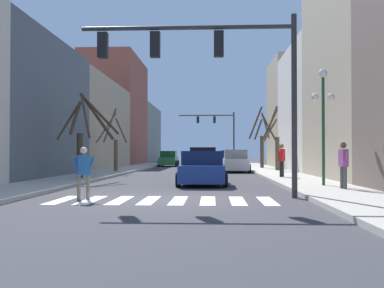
% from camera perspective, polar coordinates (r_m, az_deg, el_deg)
% --- Properties ---
extents(ground_plane, '(240.00, 240.00, 0.00)m').
position_cam_1_polar(ground_plane, '(14.10, -3.50, -7.07)').
color(ground_plane, '#38383D').
extents(sidewalk_right, '(2.87, 90.00, 0.15)m').
position_cam_1_polar(sidewalk_right, '(14.67, 19.95, -6.48)').
color(sidewalk_right, '#ADA89E').
rests_on(sidewalk_right, ground_plane).
extents(building_row_left, '(6.00, 67.82, 12.81)m').
position_cam_1_polar(building_row_left, '(43.11, -13.24, 3.68)').
color(building_row_left, beige).
rests_on(building_row_left, ground_plane).
extents(building_row_right, '(6.00, 40.18, 13.92)m').
position_cam_1_polar(building_row_right, '(28.42, 20.79, 8.31)').
color(building_row_right, '#66564C').
rests_on(building_row_right, ground_plane).
extents(crosswalk_stripes, '(6.75, 2.60, 0.01)m').
position_cam_1_polar(crosswalk_stripes, '(13.87, -3.60, -7.15)').
color(crosswalk_stripes, white).
rests_on(crosswalk_stripes, ground_plane).
extents(traffic_signal_near, '(7.08, 0.28, 5.98)m').
position_cam_1_polar(traffic_signal_near, '(14.97, 2.60, 10.43)').
color(traffic_signal_near, '#2D2D2D').
rests_on(traffic_signal_near, ground_plane).
extents(traffic_signal_far, '(6.97, 0.28, 6.54)m').
position_cam_1_polar(traffic_signal_far, '(55.89, 3.32, 2.24)').
color(traffic_signal_far, '#2D2D2D').
rests_on(traffic_signal_far, ground_plane).
extents(street_lamp_right_corner, '(0.95, 0.36, 4.72)m').
position_cam_1_polar(street_lamp_right_corner, '(19.02, 16.32, 4.99)').
color(street_lamp_right_corner, '#1E4C2D').
rests_on(street_lamp_right_corner, sidewalk_right).
extents(car_parked_right_far, '(2.01, 4.78, 1.67)m').
position_cam_1_polar(car_parked_right_far, '(48.87, -2.97, -1.93)').
color(car_parked_right_far, '#236B38').
rests_on(car_parked_right_far, ground_plane).
extents(car_driving_toward_lane, '(1.98, 4.85, 1.81)m').
position_cam_1_polar(car_driving_toward_lane, '(28.79, 1.43, -2.38)').
color(car_driving_toward_lane, black).
rests_on(car_driving_toward_lane, ground_plane).
extents(car_parked_right_near, '(2.20, 4.61, 1.54)m').
position_cam_1_polar(car_parked_right_near, '(20.51, 1.34, -3.18)').
color(car_parked_right_near, navy).
rests_on(car_parked_right_near, ground_plane).
extents(car_parked_right_mid, '(2.03, 4.65, 1.74)m').
position_cam_1_polar(car_parked_right_mid, '(50.24, 4.64, -1.88)').
color(car_parked_right_mid, navy).
rests_on(car_parked_right_mid, ground_plane).
extents(car_parked_left_near, '(2.06, 4.74, 1.69)m').
position_cam_1_polar(car_parked_left_near, '(34.43, 5.54, -2.25)').
color(car_parked_left_near, silver).
rests_on(car_parked_left_near, ground_plane).
extents(pedestrian_on_left_sidewalk, '(0.46, 0.72, 1.81)m').
position_cam_1_polar(pedestrian_on_left_sidewalk, '(24.93, 11.33, -1.66)').
color(pedestrian_on_left_sidewalk, black).
rests_on(pedestrian_on_left_sidewalk, sidewalk_right).
extents(pedestrian_near_right_corner, '(0.28, 0.73, 1.70)m').
position_cam_1_polar(pedestrian_near_right_corner, '(17.29, 18.67, -2.08)').
color(pedestrian_near_right_corner, '#4C4C51').
rests_on(pedestrian_near_right_corner, sidewalk_right).
extents(pedestrian_crossing_street, '(0.67, 0.37, 1.64)m').
position_cam_1_polar(pedestrian_crossing_street, '(14.27, -13.61, -3.06)').
color(pedestrian_crossing_street, '#7A705B').
rests_on(pedestrian_crossing_street, ground_plane).
extents(street_tree_right_near, '(1.37, 1.36, 4.88)m').
position_cam_1_polar(street_tree_right_near, '(34.29, 10.42, 0.35)').
color(street_tree_right_near, brown).
rests_on(street_tree_right_near, sidewalk_right).
extents(street_tree_left_near, '(2.14, 0.95, 4.54)m').
position_cam_1_polar(street_tree_left_near, '(32.83, -9.82, -0.12)').
color(street_tree_left_near, brown).
rests_on(street_tree_left_near, sidewalk_left).
extents(street_tree_left_mid, '(3.07, 2.89, 4.50)m').
position_cam_1_polar(street_tree_left_mid, '(24.04, -13.54, 1.07)').
color(street_tree_left_mid, '#473828').
rests_on(street_tree_left_mid, sidewalk_left).
extents(street_tree_right_mid, '(2.50, 1.87, 5.44)m').
position_cam_1_polar(street_tree_right_mid, '(40.22, 8.92, 0.66)').
color(street_tree_right_mid, '#473828').
rests_on(street_tree_right_mid, sidewalk_right).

